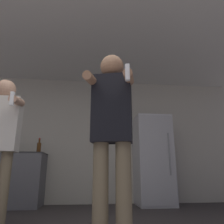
{
  "coord_description": "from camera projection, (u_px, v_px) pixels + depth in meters",
  "views": [
    {
      "loc": [
        0.32,
        -1.19,
        0.58
      ],
      "look_at": [
        0.53,
        0.73,
        1.12
      ],
      "focal_mm": 35.0,
      "sensor_mm": 36.0,
      "label": 1
    }
  ],
  "objects": [
    {
      "name": "counter",
      "position": [
        9.0,
        180.0,
        3.88
      ],
      "size": [
        1.2,
        0.62,
        0.94
      ],
      "color": "slate",
      "rests_on": "ground_plane"
    },
    {
      "name": "refrigerator",
      "position": [
        153.0,
        159.0,
        4.22
      ],
      "size": [
        0.66,
        0.7,
        1.66
      ],
      "color": "silver",
      "rests_on": "ground_plane"
    },
    {
      "name": "ceiling_slab",
      "position": [
        70.0,
        34.0,
        3.24
      ],
      "size": [
        7.0,
        3.86,
        0.05
      ],
      "color": "silver",
      "rests_on": "wall_back"
    },
    {
      "name": "bottle_dark_rum",
      "position": [
        15.0,
        147.0,
        3.96
      ],
      "size": [
        0.06,
        0.06,
        0.27
      ],
      "color": "silver",
      "rests_on": "counter"
    },
    {
      "name": "bottle_amber_bourbon",
      "position": [
        39.0,
        147.0,
        4.01
      ],
      "size": [
        0.07,
        0.07,
        0.27
      ],
      "color": "#563314",
      "rests_on": "counter"
    },
    {
      "name": "person_woman_foreground",
      "position": [
        112.0,
        128.0,
        1.96
      ],
      "size": [
        0.48,
        0.5,
        1.69
      ],
      "color": "#75664C",
      "rests_on": "ground_plane"
    },
    {
      "name": "wall_back",
      "position": [
        73.0,
        138.0,
        4.52
      ],
      "size": [
        7.0,
        0.06,
        2.55
      ],
      "color": "beige",
      "rests_on": "ground_plane"
    }
  ]
}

